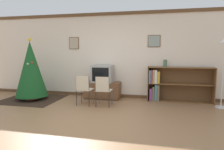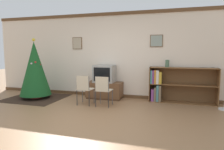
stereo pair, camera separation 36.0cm
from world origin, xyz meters
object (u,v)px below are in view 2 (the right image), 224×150
(christmas_tree, at_px, (35,69))
(television, at_px, (104,74))
(folding_chair_left, at_px, (84,88))
(bookshelf, at_px, (171,85))
(tv_console, at_px, (105,90))
(vase, at_px, (167,63))
(folding_chair_right, at_px, (103,89))

(christmas_tree, xyz_separation_m, television, (2.11, 0.59, -0.15))
(christmas_tree, height_order, folding_chair_left, christmas_tree)
(bookshelf, bearing_deg, tv_console, -177.02)
(folding_chair_left, height_order, bookshelf, bookshelf)
(vase, bearing_deg, television, -177.14)
(folding_chair_right, xyz_separation_m, bookshelf, (1.73, 1.03, 0.02))
(tv_console, xyz_separation_m, folding_chair_right, (0.27, -0.92, 0.21))
(christmas_tree, bearing_deg, folding_chair_right, -7.89)
(folding_chair_left, bearing_deg, folding_chair_right, 0.00)
(tv_console, xyz_separation_m, bookshelf, (2.00, 0.10, 0.24))
(folding_chair_right, bearing_deg, folding_chair_left, 180.00)
(folding_chair_right, bearing_deg, bookshelf, 30.70)
(television, xyz_separation_m, folding_chair_right, (0.27, -0.92, -0.31))
(bookshelf, xyz_separation_m, vase, (-0.12, -0.01, 0.64))
(christmas_tree, xyz_separation_m, bookshelf, (4.11, 0.70, -0.44))
(tv_console, xyz_separation_m, folding_chair_left, (-0.27, -0.92, 0.21))
(tv_console, distance_m, television, 0.53)
(christmas_tree, bearing_deg, television, 15.66)
(vase, bearing_deg, folding_chair_left, -154.81)
(folding_chair_right, xyz_separation_m, vase, (1.61, 1.01, 0.66))
(christmas_tree, relative_size, folding_chair_right, 2.29)
(tv_console, height_order, folding_chair_right, folding_chair_right)
(christmas_tree, height_order, television, christmas_tree)
(folding_chair_right, bearing_deg, vase, 32.24)
(tv_console, bearing_deg, television, -90.00)
(christmas_tree, height_order, tv_console, christmas_tree)
(christmas_tree, height_order, bookshelf, christmas_tree)
(folding_chair_left, relative_size, folding_chair_right, 1.00)
(television, height_order, folding_chair_right, television)
(tv_console, distance_m, folding_chair_right, 0.98)
(christmas_tree, bearing_deg, folding_chair_left, -10.20)
(tv_console, relative_size, folding_chair_left, 1.34)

